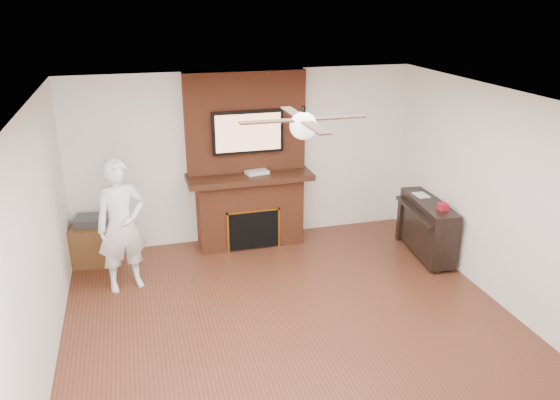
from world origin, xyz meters
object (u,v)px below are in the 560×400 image
object	(u,v)px
fireplace	(248,178)
person	(122,226)
piano	(427,226)
side_table	(95,241)

from	to	relation	value
fireplace	person	distance (m)	2.02
fireplace	piano	bearing A→B (deg)	-25.51
person	side_table	bearing A→B (deg)	99.74
person	piano	distance (m)	4.11
side_table	piano	size ratio (longest dim) A/B	0.52
fireplace	side_table	world-z (taller)	fireplace
side_table	piano	world-z (taller)	piano
person	piano	bearing A→B (deg)	-17.55
side_table	piano	bearing A→B (deg)	-6.49
side_table	person	bearing A→B (deg)	-58.59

